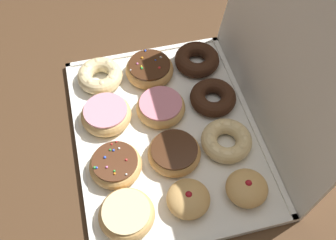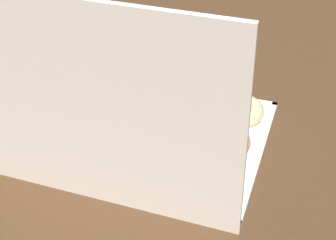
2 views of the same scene
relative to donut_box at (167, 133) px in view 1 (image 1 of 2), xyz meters
The scene contains 15 objects.
ground_plane 0.01m from the donut_box, ahead, with size 3.00×3.00×0.00m, color #4C331E.
donut_box is the anchor object (origin of this frame).
box_lid_open 0.31m from the donut_box, 90.00° to the left, with size 0.53×0.42×0.01m, color white.
cruller_donut_0 0.23m from the donut_box, 146.98° to the right, with size 0.11×0.11×0.04m.
pink_frosted_donut_1 0.15m from the donut_box, 118.02° to the right, with size 0.12×0.12×0.04m.
sprinkle_donut_2 0.15m from the donut_box, 62.39° to the right, with size 0.11×0.11×0.04m.
glazed_ring_donut_3 0.22m from the donut_box, 34.77° to the right, with size 0.11×0.11×0.04m.
sprinkle_donut_4 0.18m from the donut_box, behind, with size 0.12×0.12×0.04m.
pink_frosted_donut_5 0.06m from the donut_box, behind, with size 0.12×0.12×0.04m.
chocolate_frosted_donut_6 0.07m from the donut_box, ahead, with size 0.12×0.12×0.04m.
jelly_filled_donut_7 0.18m from the donut_box, ahead, with size 0.09×0.09×0.05m.
chocolate_cake_ring_donut_8 0.22m from the donut_box, 146.01° to the left, with size 0.11×0.11×0.04m.
chocolate_cake_ring_donut_9 0.14m from the donut_box, 114.26° to the left, with size 0.11×0.11×0.04m.
cruller_donut_10 0.14m from the donut_box, 61.33° to the left, with size 0.11×0.11×0.04m.
jelly_filled_donut_11 0.22m from the donut_box, 32.99° to the left, with size 0.09×0.09×0.05m.
Camera 1 is at (0.49, -0.12, 0.78)m, focal length 42.88 mm.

